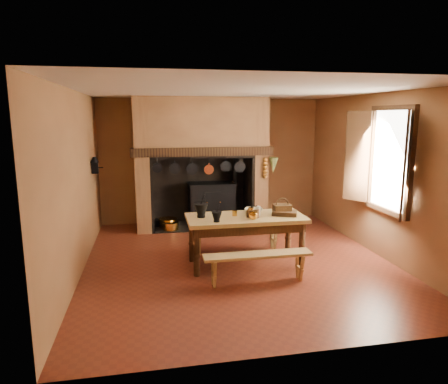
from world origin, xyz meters
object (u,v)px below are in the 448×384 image
Objects in this scene: work_table at (246,224)px; wicker_basket at (282,209)px; iron_range at (212,203)px; bench_front at (258,261)px; mixing_bowl at (254,211)px; coffee_grinder at (251,213)px.

wicker_basket is at bearing 2.77° from work_table.
iron_range is 0.84× the size of work_table.
iron_range is at bearing 107.95° from wicker_basket.
wicker_basket reaches higher than bench_front.
bench_front is 5.52× the size of wicker_basket.
wicker_basket reaches higher than mixing_bowl.
work_table is at bearing -87.16° from iron_range.
work_table is 0.82m from bench_front.
iron_range is 5.27× the size of mixing_bowl.
bench_front is at bearing -100.91° from mixing_bowl.
bench_front is 1.08m from mixing_bowl.
work_table is 9.93× the size of coffee_grinder.
work_table is 1.19× the size of bench_front.
coffee_grinder is 0.63× the size of mixing_bowl.
mixing_bowl is (0.18, 0.93, 0.52)m from bench_front.
iron_range is at bearing 118.24° from coffee_grinder.
bench_front is 0.88m from coffee_grinder.
coffee_grinder reaches higher than work_table.
mixing_bowl is at bearing 90.72° from coffee_grinder.
work_table is at bearing 90.00° from bench_front.
wicker_basket is (0.75, -2.63, 0.43)m from iron_range.
bench_front is at bearing -71.78° from coffee_grinder.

